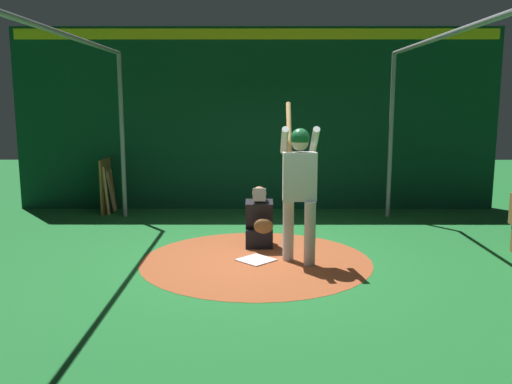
{
  "coord_description": "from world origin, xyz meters",
  "views": [
    {
      "loc": [
        7.12,
        0.02,
        2.15
      ],
      "look_at": [
        0.0,
        0.0,
        0.95
      ],
      "focal_mm": 37.99,
      "sensor_mm": 36.0,
      "label": 1
    }
  ],
  "objects_px": {
    "batter": "(299,182)",
    "bat_rack": "(110,186)",
    "home_plate": "(256,260)",
    "catcher": "(260,224)"
  },
  "relations": [
    {
      "from": "home_plate",
      "to": "batter",
      "type": "bearing_deg",
      "value": 81.91
    },
    {
      "from": "batter",
      "to": "home_plate",
      "type": "bearing_deg",
      "value": -98.09
    },
    {
      "from": "home_plate",
      "to": "catcher",
      "type": "bearing_deg",
      "value": 175.91
    },
    {
      "from": "home_plate",
      "to": "catcher",
      "type": "xyz_separation_m",
      "value": [
        -0.7,
        0.05,
        0.34
      ]
    },
    {
      "from": "batter",
      "to": "catcher",
      "type": "xyz_separation_m",
      "value": [
        -0.78,
        -0.52,
        -0.75
      ]
    },
    {
      "from": "catcher",
      "to": "bat_rack",
      "type": "bearing_deg",
      "value": -132.77
    },
    {
      "from": "batter",
      "to": "bat_rack",
      "type": "distance_m",
      "value": 4.98
    },
    {
      "from": "batter",
      "to": "bat_rack",
      "type": "relative_size",
      "value": 2.02
    },
    {
      "from": "batter",
      "to": "bat_rack",
      "type": "height_order",
      "value": "batter"
    },
    {
      "from": "batter",
      "to": "bat_rack",
      "type": "xyz_separation_m",
      "value": [
        -3.51,
        -3.47,
        -0.61
      ]
    }
  ]
}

